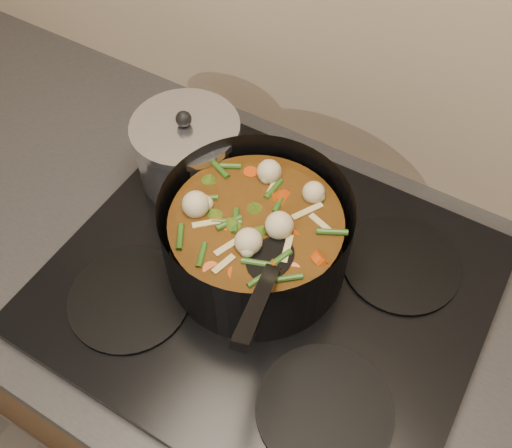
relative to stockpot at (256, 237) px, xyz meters
The scene contains 4 objects.
counter 0.54m from the stockpot, 33.47° to the right, with size 2.64×0.64×0.91m.
stovetop 0.08m from the stockpot, 33.47° to the right, with size 0.62×0.54×0.03m.
stockpot is the anchor object (origin of this frame).
saucepan 0.21m from the stockpot, 153.24° to the left, with size 0.17×0.17×0.14m.
Camera 1 is at (0.21, 1.54, 1.67)m, focal length 40.00 mm.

